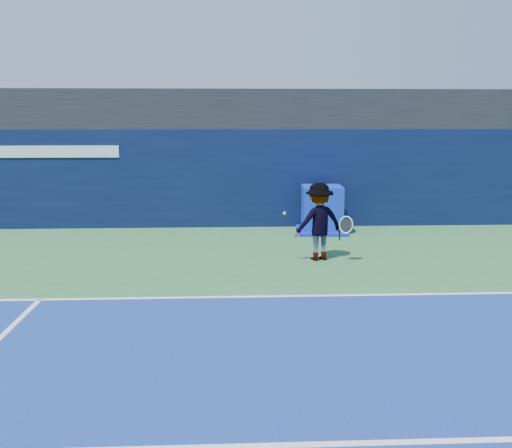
% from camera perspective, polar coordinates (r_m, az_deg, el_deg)
% --- Properties ---
extents(ground, '(80.00, 80.00, 0.00)m').
position_cam_1_polar(ground, '(8.24, 7.79, -13.60)').
color(ground, '#316D39').
rests_on(ground, ground).
extents(baseline, '(24.00, 0.10, 0.01)m').
position_cam_1_polar(baseline, '(11.00, 4.98, -7.17)').
color(baseline, white).
rests_on(baseline, ground).
extents(service_line, '(24.00, 0.10, 0.01)m').
position_cam_1_polar(service_line, '(6.50, 11.15, -20.70)').
color(service_line, white).
rests_on(service_line, ground).
extents(stadium_band, '(36.00, 3.00, 1.20)m').
position_cam_1_polar(stadium_band, '(18.93, 1.72, 11.35)').
color(stadium_band, black).
rests_on(stadium_band, back_wall_assembly).
extents(back_wall_assembly, '(36.00, 1.03, 3.00)m').
position_cam_1_polar(back_wall_assembly, '(18.03, 1.91, 4.71)').
color(back_wall_assembly, '#091334').
rests_on(back_wall_assembly, ground).
extents(equipment_cart, '(1.50, 1.50, 1.38)m').
position_cam_1_polar(equipment_cart, '(16.95, 6.60, 1.28)').
color(equipment_cart, '#0D24BE').
rests_on(equipment_cart, ground).
extents(tennis_player, '(1.43, 0.98, 1.84)m').
position_cam_1_polar(tennis_player, '(13.61, 6.31, 0.23)').
color(tennis_player, white).
rests_on(tennis_player, ground).
extents(tennis_ball, '(0.07, 0.07, 0.07)m').
position_cam_1_polar(tennis_ball, '(13.19, 2.87, 1.09)').
color(tennis_ball, '#C3ED1A').
rests_on(tennis_ball, ground).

